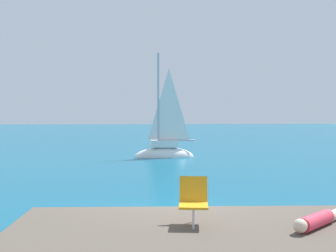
% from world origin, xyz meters
% --- Properties ---
extents(ground_plane, '(160.00, 160.00, 0.00)m').
position_xyz_m(ground_plane, '(0.00, 0.00, 0.00)').
color(ground_plane, '#0F5675').
extents(shore_ledge, '(7.65, 3.96, 0.67)m').
position_xyz_m(shore_ledge, '(0.56, -3.19, 0.34)').
color(shore_ledge, brown).
rests_on(shore_ledge, ground).
extents(boulder_seaward, '(1.43, 1.36, 0.86)m').
position_xyz_m(boulder_seaward, '(3.23, -0.97, 0.00)').
color(boulder_seaward, brown).
rests_on(boulder_seaward, ground).
extents(boulder_inland, '(1.04, 1.04, 0.54)m').
position_xyz_m(boulder_inland, '(-2.57, -1.13, 0.00)').
color(boulder_inland, '#544946').
rests_on(boulder_inland, ground).
extents(sailboat_near, '(3.52, 1.28, 6.48)m').
position_xyz_m(sailboat_near, '(0.62, 14.48, 0.35)').
color(sailboat_near, white).
rests_on(sailboat_near, ground).
extents(person_sunbather, '(1.40, 1.28, 0.25)m').
position_xyz_m(person_sunbather, '(2.02, -3.06, 0.79)').
color(person_sunbather, '#DB384C').
rests_on(person_sunbather, shore_ledge).
extents(beach_chair, '(0.56, 0.65, 0.80)m').
position_xyz_m(beach_chair, '(-0.07, -2.77, 1.11)').
color(beach_chair, orange).
rests_on(beach_chair, shore_ledge).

